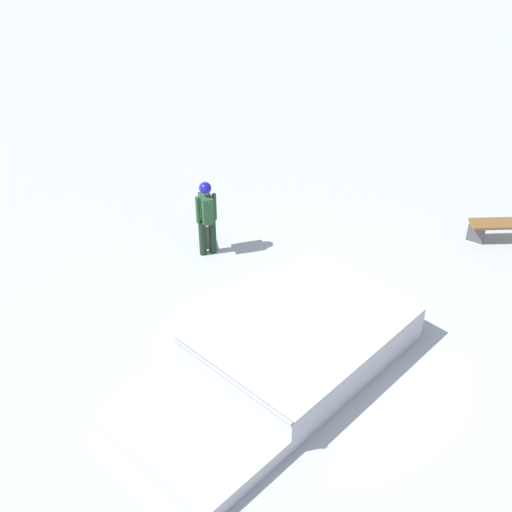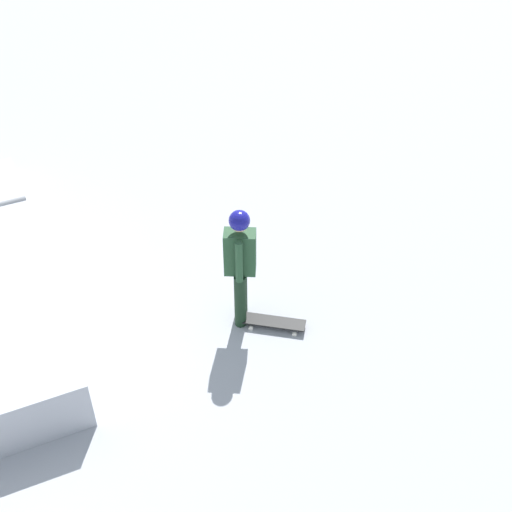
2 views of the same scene
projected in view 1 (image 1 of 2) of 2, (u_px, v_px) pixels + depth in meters
The scene contains 5 objects.
ground_plane at pixel (322, 357), 12.57m from camera, with size 60.00×60.00×0.00m, color #A8AAB2.
skate_ramp at pixel (285, 354), 12.18m from camera, with size 5.83×3.69×0.74m.
skater at pixel (206, 213), 14.46m from camera, with size 0.41×0.43×1.73m.
skateboard at pixel (209, 238), 15.38m from camera, with size 0.72×0.69×0.09m.
park_bench at pixel (507, 227), 15.21m from camera, with size 1.22×1.55×0.48m.
Camera 1 is at (8.30, 3.66, 8.96)m, focal length 49.76 mm.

